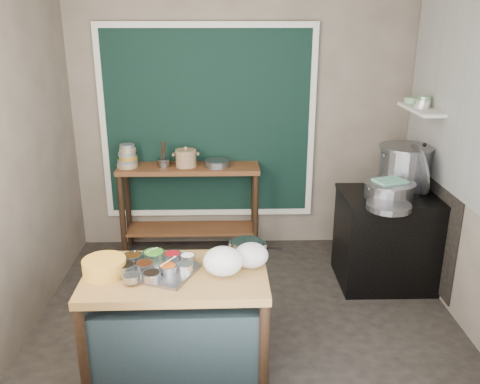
{
  "coord_description": "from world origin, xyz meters",
  "views": [
    {
      "loc": [
        -0.15,
        -3.74,
        2.41
      ],
      "look_at": [
        -0.05,
        0.25,
        1.02
      ],
      "focal_mm": 38.0,
      "sensor_mm": 36.0,
      "label": 1
    }
  ],
  "objects_px": {
    "saucepan": "(248,249)",
    "stock_pot": "(404,167)",
    "prep_table": "(178,320)",
    "condiment_tray": "(155,270)",
    "yellow_basin": "(104,267)",
    "ceramic_crock": "(186,159)",
    "stove_block": "(388,240)",
    "steamer": "(389,190)",
    "utensil_cup": "(164,163)",
    "back_counter": "(190,209)"
  },
  "relations": [
    {
      "from": "saucepan",
      "to": "stock_pot",
      "type": "xyz_separation_m",
      "value": [
        1.51,
        1.19,
        0.27
      ]
    },
    {
      "from": "prep_table",
      "to": "condiment_tray",
      "type": "distance_m",
      "value": 0.41
    },
    {
      "from": "yellow_basin",
      "to": "ceramic_crock",
      "type": "height_order",
      "value": "ceramic_crock"
    },
    {
      "from": "stove_block",
      "to": "stock_pot",
      "type": "xyz_separation_m",
      "value": [
        0.15,
        0.22,
        0.65
      ]
    },
    {
      "from": "stove_block",
      "to": "condiment_tray",
      "type": "relative_size",
      "value": 1.7
    },
    {
      "from": "condiment_tray",
      "to": "stock_pot",
      "type": "height_order",
      "value": "stock_pot"
    },
    {
      "from": "condiment_tray",
      "to": "ceramic_crock",
      "type": "distance_m",
      "value": 1.91
    },
    {
      "from": "stock_pot",
      "to": "steamer",
      "type": "bearing_deg",
      "value": -126.45
    },
    {
      "from": "utensil_cup",
      "to": "prep_table",
      "type": "bearing_deg",
      "value": -81.31
    },
    {
      "from": "stove_block",
      "to": "steamer",
      "type": "xyz_separation_m",
      "value": [
        -0.07,
        -0.09,
        0.53
      ]
    },
    {
      "from": "condiment_tray",
      "to": "saucepan",
      "type": "bearing_deg",
      "value": 17.42
    },
    {
      "from": "prep_table",
      "to": "back_counter",
      "type": "height_order",
      "value": "back_counter"
    },
    {
      "from": "condiment_tray",
      "to": "saucepan",
      "type": "xyz_separation_m",
      "value": [
        0.64,
        0.2,
        0.05
      ]
    },
    {
      "from": "stove_block",
      "to": "yellow_basin",
      "type": "height_order",
      "value": "yellow_basin"
    },
    {
      "from": "prep_table",
      "to": "ceramic_crock",
      "type": "height_order",
      "value": "ceramic_crock"
    },
    {
      "from": "stove_block",
      "to": "utensil_cup",
      "type": "bearing_deg",
      "value": 161.47
    },
    {
      "from": "yellow_basin",
      "to": "utensil_cup",
      "type": "relative_size",
      "value": 2.16
    },
    {
      "from": "back_counter",
      "to": "yellow_basin",
      "type": "distance_m",
      "value": 2.01
    },
    {
      "from": "prep_table",
      "to": "back_counter",
      "type": "xyz_separation_m",
      "value": [
        -0.04,
        1.93,
        0.1
      ]
    },
    {
      "from": "saucepan",
      "to": "back_counter",
      "type": "bearing_deg",
      "value": 113.52
    },
    {
      "from": "condiment_tray",
      "to": "steamer",
      "type": "height_order",
      "value": "steamer"
    },
    {
      "from": "yellow_basin",
      "to": "ceramic_crock",
      "type": "xyz_separation_m",
      "value": [
        0.41,
        1.92,
        0.22
      ]
    },
    {
      "from": "yellow_basin",
      "to": "back_counter",
      "type": "bearing_deg",
      "value": 77.28
    },
    {
      "from": "yellow_basin",
      "to": "stock_pot",
      "type": "distance_m",
      "value": 2.88
    },
    {
      "from": "prep_table",
      "to": "yellow_basin",
      "type": "bearing_deg",
      "value": -179.98
    },
    {
      "from": "yellow_basin",
      "to": "steamer",
      "type": "bearing_deg",
      "value": 26.27
    },
    {
      "from": "back_counter",
      "to": "prep_table",
      "type": "bearing_deg",
      "value": -88.8
    },
    {
      "from": "yellow_basin",
      "to": "stock_pot",
      "type": "xyz_separation_m",
      "value": [
        2.49,
        1.42,
        0.27
      ]
    },
    {
      "from": "condiment_tray",
      "to": "utensil_cup",
      "type": "relative_size",
      "value": 3.92
    },
    {
      "from": "back_counter",
      "to": "yellow_basin",
      "type": "height_order",
      "value": "back_counter"
    },
    {
      "from": "stock_pot",
      "to": "steamer",
      "type": "height_order",
      "value": "stock_pot"
    },
    {
      "from": "back_counter",
      "to": "stove_block",
      "type": "bearing_deg",
      "value": -21.02
    },
    {
      "from": "ceramic_crock",
      "to": "stock_pot",
      "type": "relative_size",
      "value": 0.45
    },
    {
      "from": "condiment_tray",
      "to": "stove_block",
      "type": "bearing_deg",
      "value": 30.37
    },
    {
      "from": "stock_pot",
      "to": "steamer",
      "type": "relative_size",
      "value": 1.11
    },
    {
      "from": "prep_table",
      "to": "steamer",
      "type": "bearing_deg",
      "value": 31.07
    },
    {
      "from": "condiment_tray",
      "to": "stock_pot",
      "type": "relative_size",
      "value": 1.04
    },
    {
      "from": "prep_table",
      "to": "yellow_basin",
      "type": "distance_m",
      "value": 0.64
    },
    {
      "from": "back_counter",
      "to": "yellow_basin",
      "type": "relative_size",
      "value": 4.97
    },
    {
      "from": "condiment_tray",
      "to": "stock_pot",
      "type": "xyz_separation_m",
      "value": [
        2.15,
        1.39,
        0.32
      ]
    },
    {
      "from": "utensil_cup",
      "to": "stock_pot",
      "type": "distance_m",
      "value": 2.36
    },
    {
      "from": "stove_block",
      "to": "utensil_cup",
      "type": "distance_m",
      "value": 2.34
    },
    {
      "from": "saucepan",
      "to": "steamer",
      "type": "relative_size",
      "value": 0.5
    },
    {
      "from": "yellow_basin",
      "to": "stock_pot",
      "type": "height_order",
      "value": "stock_pot"
    },
    {
      "from": "steamer",
      "to": "ceramic_crock",
      "type": "bearing_deg",
      "value": 156.44
    },
    {
      "from": "back_counter",
      "to": "condiment_tray",
      "type": "xyz_separation_m",
      "value": [
        -0.1,
        -1.9,
        0.29
      ]
    },
    {
      "from": "stove_block",
      "to": "yellow_basin",
      "type": "relative_size",
      "value": 3.09
    },
    {
      "from": "utensil_cup",
      "to": "steamer",
      "type": "xyz_separation_m",
      "value": [
        2.08,
        -0.81,
        -0.04
      ]
    },
    {
      "from": "back_counter",
      "to": "steamer",
      "type": "bearing_deg",
      "value": -24.1
    },
    {
      "from": "condiment_tray",
      "to": "utensil_cup",
      "type": "height_order",
      "value": "utensil_cup"
    }
  ]
}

